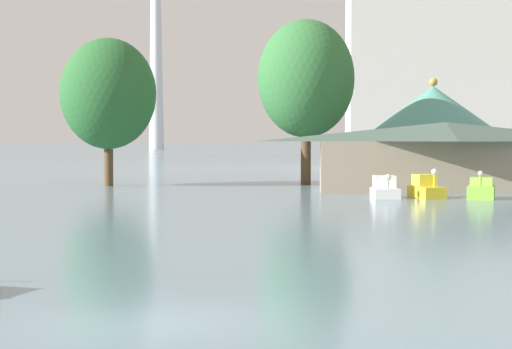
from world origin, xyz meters
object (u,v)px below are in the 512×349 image
Objects in this scene: pedal_boat_white at (385,189)px; pedal_boat_yellow at (426,189)px; shoreline_tree_tall_left at (108,94)px; green_roof_pavilion at (433,127)px; background_building_block at (496,50)px; pedal_boat_lime at (481,190)px; boathouse at (445,155)px; shoreline_tree_mid at (306,79)px.

pedal_boat_white is 0.84× the size of pedal_boat_yellow.
green_roof_pavilion is at bearing 19.85° from shoreline_tree_tall_left.
pedal_boat_lime is at bearing -102.19° from background_building_block.
shoreline_tree_tall_left is at bearing 167.94° from boathouse.
shoreline_tree_mid is at bearing -147.59° from green_roof_pavilion.
green_roof_pavilion is (5.88, 22.26, 4.03)m from pedal_boat_white.
shoreline_tree_mid is at bearing 141.17° from boathouse.
shoreline_tree_tall_left reaches higher than pedal_boat_white.
background_building_block is at bearing 60.35° from shoreline_tree_mid.
pedal_boat_lime is 20.49m from shoreline_tree_mid.
pedal_boat_yellow is (2.48, 0.19, 0.03)m from pedal_boat_white.
pedal_boat_white is 23.37m from green_roof_pavilion.
boathouse reaches higher than pedal_boat_white.
green_roof_pavilion is 27.43m from shoreline_tree_tall_left.
boathouse is at bearing -12.06° from shoreline_tree_tall_left.
boathouse is 50.29m from background_building_block.
pedal_boat_white is 24.56m from shoreline_tree_tall_left.
shoreline_tree_mid reaches higher than pedal_boat_lime.
pedal_boat_white is 0.20× the size of shoreline_tree_mid.
background_building_block reaches higher than shoreline_tree_mid.
pedal_boat_yellow is at bearing -29.85° from shoreline_tree_tall_left.
pedal_boat_white is at bearing -33.23° from shoreline_tree_tall_left.
green_roof_pavilion is at bearing -167.65° from pedal_boat_lime.
boathouse reaches higher than pedal_boat_lime.
background_building_block is (12.88, 47.19, 11.68)m from boathouse.
shoreline_tree_tall_left is (-25.51, 13.31, 6.48)m from pedal_boat_lime.
shoreline_tree_mid is at bearing -166.66° from pedal_boat_white.
pedal_boat_yellow is at bearing -106.75° from boathouse.
shoreline_tree_mid reaches higher than pedal_boat_yellow.
shoreline_tree_tall_left is at bearing -136.25° from pedal_boat_yellow.
shoreline_tree_mid is (14.97, 2.47, 1.24)m from shoreline_tree_tall_left.
shoreline_tree_tall_left is (-22.30, 12.80, 6.43)m from pedal_boat_yellow.
pedal_boat_yellow is 3.26m from pedal_boat_lime.
pedal_boat_white is 0.07× the size of background_building_block.
green_roof_pavilion is 0.79× the size of shoreline_tree_mid.
green_roof_pavilion is (0.18, 22.59, 4.04)m from pedal_boat_lime.
pedal_boat_yellow reaches higher than pedal_boat_white.
background_building_block is at bearing 70.21° from green_roof_pavilion.
shoreline_tree_mid reaches higher than shoreline_tree_tall_left.
shoreline_tree_tall_left is at bearing -104.75° from pedal_boat_lime.
background_building_block is (11.93, 55.25, 13.64)m from pedal_boat_lime.
shoreline_tree_mid is (-9.59, 7.72, 5.76)m from boathouse.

